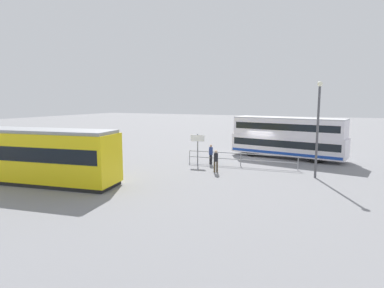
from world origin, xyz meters
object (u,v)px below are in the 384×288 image
(pedestrian_near_railing, at_px, (211,153))
(info_sign, at_px, (198,143))
(double_decker_bus, at_px, (288,137))
(pedestrian_crossing, at_px, (216,159))
(street_lamp, at_px, (318,122))
(tram_yellow, at_px, (29,155))

(pedestrian_near_railing, height_order, info_sign, info_sign)
(double_decker_bus, xyz_separation_m, pedestrian_near_railing, (5.42, 5.72, -0.97))
(double_decker_bus, distance_m, info_sign, 8.93)
(pedestrian_crossing, xyz_separation_m, street_lamp, (-6.92, -1.24, 2.92))
(double_decker_bus, bearing_deg, pedestrian_crossing, 64.58)
(double_decker_bus, height_order, street_lamp, street_lamp)
(tram_yellow, distance_m, pedestrian_crossing, 12.84)
(pedestrian_crossing, xyz_separation_m, info_sign, (2.45, -2.24, 0.83))
(pedestrian_near_railing, bearing_deg, pedestrian_crossing, 118.04)
(double_decker_bus, height_order, tram_yellow, double_decker_bus)
(double_decker_bus, relative_size, pedestrian_near_railing, 6.29)
(pedestrian_near_railing, xyz_separation_m, street_lamp, (-8.35, 1.44, 2.92))
(pedestrian_crossing, relative_size, street_lamp, 0.25)
(pedestrian_crossing, height_order, street_lamp, street_lamp)
(tram_yellow, distance_m, pedestrian_near_railing, 13.67)
(tram_yellow, height_order, info_sign, tram_yellow)
(street_lamp, bearing_deg, pedestrian_crossing, 10.18)
(pedestrian_near_railing, relative_size, info_sign, 0.65)
(tram_yellow, height_order, pedestrian_crossing, tram_yellow)
(double_decker_bus, bearing_deg, info_sign, 43.71)
(info_sign, height_order, street_lamp, street_lamp)
(pedestrian_crossing, bearing_deg, street_lamp, -169.82)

